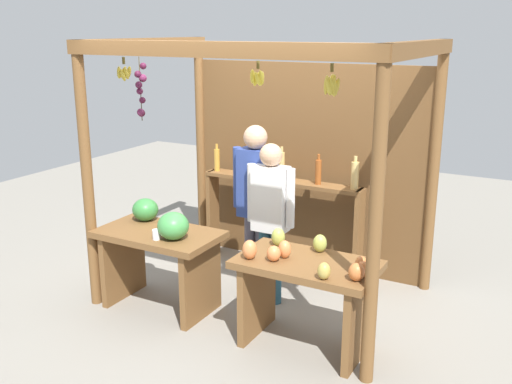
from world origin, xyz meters
TOP-DOWN VIEW (x-y plane):
  - ground_plane at (0.00, 0.00)m, footprint 12.00×12.00m
  - market_stall at (-0.00, 0.41)m, footprint 2.80×1.94m
  - fruit_counter_left at (-0.73, -0.68)m, footprint 1.12×0.65m
  - fruit_counter_right at (0.74, -0.69)m, footprint 1.12×0.64m
  - bottle_shelf_unit at (-0.16, 0.69)m, footprint 1.79×0.22m
  - vendor_man at (-0.13, 0.05)m, footprint 0.48×0.23m
  - vendor_woman at (0.11, -0.10)m, footprint 0.48×0.21m

SIDE VIEW (x-z plane):
  - ground_plane at x=0.00m, z-range 0.00..0.00m
  - fruit_counter_right at x=0.74m, z-range 0.11..1.02m
  - fruit_counter_left at x=-0.73m, z-range 0.12..1.11m
  - bottle_shelf_unit at x=-0.16m, z-range 0.10..1.45m
  - vendor_woman at x=0.11m, z-range 0.15..1.69m
  - vendor_man at x=-0.13m, z-range 0.17..1.84m
  - market_stall at x=0.00m, z-range 0.20..2.64m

